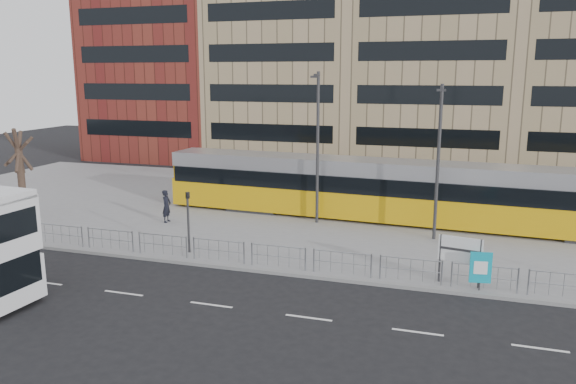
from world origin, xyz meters
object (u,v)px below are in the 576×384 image
(traffic_light_west, at_px, (188,214))
(lamp_post_west, at_px, (317,143))
(station_sign, at_px, (460,252))
(ad_panel, at_px, (481,268))
(lamp_post_east, at_px, (438,157))
(tram, at_px, (411,192))
(pedestrian, at_px, (167,206))
(bare_tree, at_px, (16,126))

(traffic_light_west, relative_size, lamp_post_west, 0.35)
(station_sign, bearing_deg, lamp_post_west, 146.68)
(ad_panel, bearing_deg, lamp_post_east, 98.27)
(ad_panel, relative_size, lamp_post_west, 0.18)
(tram, bearing_deg, station_sign, -70.09)
(traffic_light_west, height_order, lamp_post_east, lamp_post_east)
(station_sign, relative_size, pedestrian, 1.07)
(ad_panel, xyz_separation_m, lamp_post_east, (-2.22, 7.00, 3.55))
(pedestrian, distance_m, traffic_light_west, 6.41)
(station_sign, bearing_deg, ad_panel, -14.73)
(station_sign, height_order, pedestrian, station_sign)
(lamp_post_east, relative_size, bare_tree, 1.06)
(tram, relative_size, traffic_light_west, 10.11)
(station_sign, xyz_separation_m, pedestrian, (-17.01, 5.47, -0.48))
(lamp_post_west, bearing_deg, ad_panel, -42.66)
(station_sign, xyz_separation_m, ad_panel, (0.84, -0.40, -0.49))
(traffic_light_west, bearing_deg, lamp_post_west, 80.16)
(station_sign, bearing_deg, lamp_post_east, 112.48)
(lamp_post_east, bearing_deg, tram, 116.42)
(ad_panel, bearing_deg, pedestrian, 152.51)
(ad_panel, bearing_deg, bare_tree, 161.50)
(lamp_post_west, bearing_deg, pedestrian, -163.43)
(traffic_light_west, xyz_separation_m, lamp_post_east, (11.62, 6.03, 2.55))
(lamp_post_west, relative_size, lamp_post_east, 1.08)
(ad_panel, distance_m, pedestrian, 18.79)
(lamp_post_east, distance_m, bare_tree, 25.04)
(station_sign, height_order, lamp_post_west, lamp_post_west)
(station_sign, distance_m, lamp_post_east, 7.40)
(tram, distance_m, lamp_post_west, 6.39)
(ad_panel, distance_m, bare_tree, 27.85)
(bare_tree, bearing_deg, tram, 14.09)
(lamp_post_west, bearing_deg, traffic_light_west, -121.97)
(traffic_light_west, xyz_separation_m, bare_tree, (-13.26, 3.42, 3.71))
(lamp_post_east, bearing_deg, station_sign, -78.24)
(station_sign, relative_size, traffic_light_west, 0.68)
(ad_panel, xyz_separation_m, pedestrian, (-17.86, 5.87, 0.01))
(traffic_light_west, bearing_deg, lamp_post_east, 49.57)
(ad_panel, xyz_separation_m, lamp_post_west, (-9.17, 8.45, 3.88))
(bare_tree, bearing_deg, pedestrian, 9.11)
(station_sign, xyz_separation_m, lamp_post_west, (-8.33, 8.05, 3.39))
(tram, bearing_deg, pedestrian, -159.68)
(pedestrian, bearing_deg, tram, -72.93)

